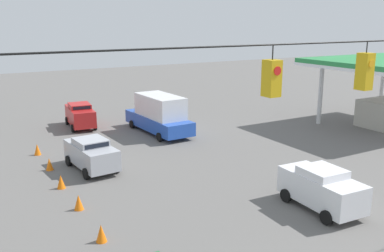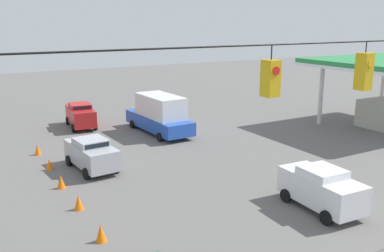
% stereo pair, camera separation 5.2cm
% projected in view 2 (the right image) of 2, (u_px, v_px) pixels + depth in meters
% --- Properties ---
extents(sedan_silver_withflow_far, '(2.30, 4.40, 1.84)m').
position_uv_depth(sedan_silver_withflow_far, '(91.00, 153.00, 24.88)').
color(sedan_silver_withflow_far, '#A8AAB2').
rests_on(sedan_silver_withflow_far, ground_plane).
extents(sedan_white_crossing_near, '(2.19, 4.20, 1.97)m').
position_uv_depth(sedan_white_crossing_near, '(321.00, 188.00, 19.60)').
color(sedan_white_crossing_near, silver).
rests_on(sedan_white_crossing_near, ground_plane).
extents(box_truck_blue_oncoming_deep, '(2.81, 7.20, 2.97)m').
position_uv_depth(box_truck_blue_oncoming_deep, '(160.00, 114.00, 32.90)').
color(box_truck_blue_oncoming_deep, '#234CB2').
rests_on(box_truck_blue_oncoming_deep, ground_plane).
extents(sedan_red_withflow_deep, '(2.26, 4.51, 1.96)m').
position_uv_depth(sedan_red_withflow_deep, '(81.00, 115.00, 34.75)').
color(sedan_red_withflow_deep, red).
rests_on(sedan_red_withflow_deep, ground_plane).
extents(traffic_cone_second, '(0.43, 0.43, 0.73)m').
position_uv_depth(traffic_cone_second, '(101.00, 233.00, 16.80)').
color(traffic_cone_second, orange).
rests_on(traffic_cone_second, ground_plane).
extents(traffic_cone_third, '(0.43, 0.43, 0.73)m').
position_uv_depth(traffic_cone_third, '(79.00, 202.00, 19.66)').
color(traffic_cone_third, orange).
rests_on(traffic_cone_third, ground_plane).
extents(traffic_cone_fourth, '(0.43, 0.43, 0.73)m').
position_uv_depth(traffic_cone_fourth, '(61.00, 182.00, 22.17)').
color(traffic_cone_fourth, orange).
rests_on(traffic_cone_fourth, ground_plane).
extents(traffic_cone_fifth, '(0.43, 0.43, 0.73)m').
position_uv_depth(traffic_cone_fifth, '(50.00, 164.00, 24.88)').
color(traffic_cone_fifth, orange).
rests_on(traffic_cone_fifth, ground_plane).
extents(traffic_cone_farthest, '(0.43, 0.43, 0.73)m').
position_uv_depth(traffic_cone_farthest, '(38.00, 149.00, 27.70)').
color(traffic_cone_farthest, orange).
rests_on(traffic_cone_farthest, ground_plane).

